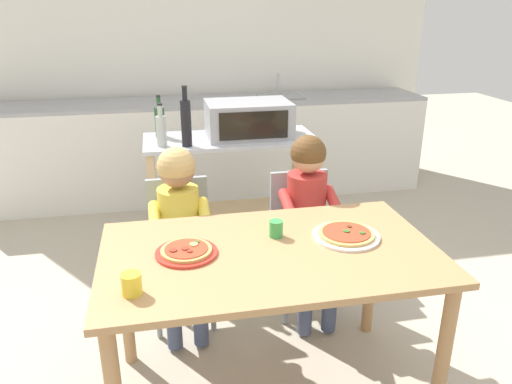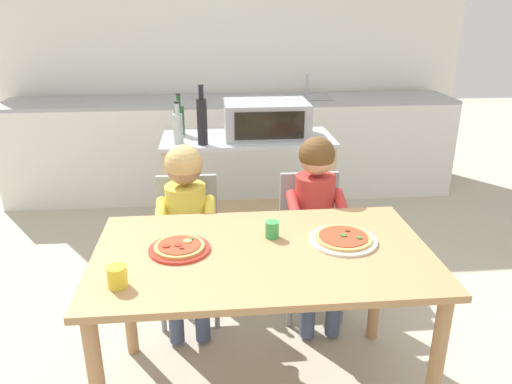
{
  "view_description": "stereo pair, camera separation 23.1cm",
  "coord_description": "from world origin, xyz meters",
  "px_view_note": "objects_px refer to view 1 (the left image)",
  "views": [
    {
      "loc": [
        -0.43,
        -1.81,
        1.74
      ],
      "look_at": [
        0.0,
        0.3,
        0.91
      ],
      "focal_mm": 34.62,
      "sensor_mm": 36.0,
      "label": 1
    },
    {
      "loc": [
        -0.2,
        -1.84,
        1.74
      ],
      "look_at": [
        0.0,
        0.3,
        0.91
      ],
      "focal_mm": 34.62,
      "sensor_mm": 36.0,
      "label": 2
    }
  ],
  "objects_px": {
    "kitchen_island_cart": "(231,177)",
    "bottle_brown_beer": "(186,121)",
    "toaster_oven": "(248,119)",
    "pizza_plate_red_rimmed": "(186,251)",
    "child_in_red_shirt": "(309,207)",
    "drinking_cup_yellow": "(132,284)",
    "pizza_plate_white": "(346,235)",
    "bottle_clear_vinegar": "(160,121)",
    "dining_chair_right": "(302,231)",
    "child_in_yellow_shirt": "(180,217)",
    "dining_table": "(270,271)",
    "drinking_cup_green": "(276,229)",
    "dining_chair_left": "(180,240)",
    "bottle_dark_olive_oil": "(161,129)"
  },
  "relations": [
    {
      "from": "bottle_brown_beer",
      "to": "dining_chair_left",
      "type": "height_order",
      "value": "bottle_brown_beer"
    },
    {
      "from": "dining_table",
      "to": "drinking_cup_green",
      "type": "bearing_deg",
      "value": 65.79
    },
    {
      "from": "dining_chair_right",
      "to": "drinking_cup_yellow",
      "type": "bearing_deg",
      "value": -134.56
    },
    {
      "from": "pizza_plate_red_rimmed",
      "to": "pizza_plate_white",
      "type": "distance_m",
      "value": 0.71
    },
    {
      "from": "kitchen_island_cart",
      "to": "dining_chair_left",
      "type": "height_order",
      "value": "kitchen_island_cart"
    },
    {
      "from": "bottle_brown_beer",
      "to": "drinking_cup_yellow",
      "type": "xyz_separation_m",
      "value": [
        -0.31,
        -1.47,
        -0.24
      ]
    },
    {
      "from": "pizza_plate_red_rimmed",
      "to": "drinking_cup_green",
      "type": "height_order",
      "value": "drinking_cup_green"
    },
    {
      "from": "dining_chair_left",
      "to": "pizza_plate_red_rimmed",
      "type": "height_order",
      "value": "dining_chair_left"
    },
    {
      "from": "dining_table",
      "to": "dining_chair_left",
      "type": "height_order",
      "value": "dining_chair_left"
    },
    {
      "from": "dining_chair_left",
      "to": "pizza_plate_white",
      "type": "bearing_deg",
      "value": -43.6
    },
    {
      "from": "dining_chair_right",
      "to": "child_in_red_shirt",
      "type": "xyz_separation_m",
      "value": [
        -0.0,
        -0.12,
        0.2
      ]
    },
    {
      "from": "pizza_plate_white",
      "to": "bottle_dark_olive_oil",
      "type": "bearing_deg",
      "value": 122.21
    },
    {
      "from": "dining_chair_right",
      "to": "bottle_dark_olive_oil",
      "type": "bearing_deg",
      "value": 143.77
    },
    {
      "from": "bottle_brown_beer",
      "to": "drinking_cup_green",
      "type": "relative_size",
      "value": 5.0
    },
    {
      "from": "pizza_plate_white",
      "to": "child_in_yellow_shirt",
      "type": "bearing_deg",
      "value": 141.84
    },
    {
      "from": "drinking_cup_yellow",
      "to": "bottle_brown_beer",
      "type": "bearing_deg",
      "value": 78.15
    },
    {
      "from": "pizza_plate_white",
      "to": "drinking_cup_green",
      "type": "xyz_separation_m",
      "value": [
        -0.31,
        0.07,
        0.03
      ]
    },
    {
      "from": "dining_table",
      "to": "bottle_brown_beer",
      "type": "bearing_deg",
      "value": 101.55
    },
    {
      "from": "bottle_brown_beer",
      "to": "child_in_red_shirt",
      "type": "xyz_separation_m",
      "value": [
        0.61,
        -0.65,
        -0.36
      ]
    },
    {
      "from": "bottle_clear_vinegar",
      "to": "drinking_cup_green",
      "type": "bearing_deg",
      "value": -71.51
    },
    {
      "from": "dining_table",
      "to": "dining_chair_right",
      "type": "xyz_separation_m",
      "value": [
        0.36,
        0.71,
        -0.18
      ]
    },
    {
      "from": "toaster_oven",
      "to": "bottle_brown_beer",
      "type": "relative_size",
      "value": 1.47
    },
    {
      "from": "bottle_dark_olive_oil",
      "to": "dining_table",
      "type": "relative_size",
      "value": 0.19
    },
    {
      "from": "bottle_brown_beer",
      "to": "drinking_cup_green",
      "type": "distance_m",
      "value": 1.19
    },
    {
      "from": "kitchen_island_cart",
      "to": "bottle_brown_beer",
      "type": "bearing_deg",
      "value": -149.5
    },
    {
      "from": "dining_chair_right",
      "to": "pizza_plate_white",
      "type": "relative_size",
      "value": 2.72
    },
    {
      "from": "bottle_clear_vinegar",
      "to": "kitchen_island_cart",
      "type": "bearing_deg",
      "value": -12.35
    },
    {
      "from": "child_in_red_shirt",
      "to": "drinking_cup_green",
      "type": "relative_size",
      "value": 13.84
    },
    {
      "from": "bottle_brown_beer",
      "to": "pizza_plate_white",
      "type": "height_order",
      "value": "bottle_brown_beer"
    },
    {
      "from": "child_in_red_shirt",
      "to": "drinking_cup_yellow",
      "type": "relative_size",
      "value": 12.88
    },
    {
      "from": "pizza_plate_white",
      "to": "drinking_cup_yellow",
      "type": "relative_size",
      "value": 3.64
    },
    {
      "from": "pizza_plate_white",
      "to": "child_in_red_shirt",
      "type": "bearing_deg",
      "value": 90.02
    },
    {
      "from": "dining_chair_right",
      "to": "drinking_cup_green",
      "type": "relative_size",
      "value": 10.65
    },
    {
      "from": "toaster_oven",
      "to": "pizza_plate_red_rimmed",
      "type": "relative_size",
      "value": 2.16
    },
    {
      "from": "bottle_dark_olive_oil",
      "to": "drinking_cup_green",
      "type": "xyz_separation_m",
      "value": [
        0.46,
        -1.15,
        -0.2
      ]
    },
    {
      "from": "bottle_brown_beer",
      "to": "child_in_yellow_shirt",
      "type": "bearing_deg",
      "value": -98.67
    },
    {
      "from": "dining_chair_right",
      "to": "drinking_cup_yellow",
      "type": "height_order",
      "value": "drinking_cup_yellow"
    },
    {
      "from": "bottle_brown_beer",
      "to": "dining_chair_right",
      "type": "relative_size",
      "value": 0.47
    },
    {
      "from": "child_in_yellow_shirt",
      "to": "bottle_brown_beer",
      "type": "bearing_deg",
      "value": 81.33
    },
    {
      "from": "toaster_oven",
      "to": "bottle_brown_beer",
      "type": "bearing_deg",
      "value": -158.12
    },
    {
      "from": "kitchen_island_cart",
      "to": "dining_chair_left",
      "type": "bearing_deg",
      "value": -119.84
    },
    {
      "from": "dining_table",
      "to": "dining_chair_left",
      "type": "xyz_separation_m",
      "value": [
        -0.35,
        0.73,
        -0.18
      ]
    },
    {
      "from": "drinking_cup_yellow",
      "to": "pizza_plate_red_rimmed",
      "type": "bearing_deg",
      "value": 51.09
    },
    {
      "from": "bottle_clear_vinegar",
      "to": "dining_chair_right",
      "type": "height_order",
      "value": "bottle_clear_vinegar"
    },
    {
      "from": "bottle_clear_vinegar",
      "to": "drinking_cup_green",
      "type": "relative_size",
      "value": 3.69
    },
    {
      "from": "toaster_oven",
      "to": "drinking_cup_yellow",
      "type": "bearing_deg",
      "value": -114.16
    },
    {
      "from": "bottle_clear_vinegar",
      "to": "dining_chair_right",
      "type": "xyz_separation_m",
      "value": [
        0.77,
        -0.81,
        -0.51
      ]
    },
    {
      "from": "bottle_brown_beer",
      "to": "dining_chair_right",
      "type": "height_order",
      "value": "bottle_brown_beer"
    },
    {
      "from": "kitchen_island_cart",
      "to": "toaster_oven",
      "type": "relative_size",
      "value": 2.07
    },
    {
      "from": "kitchen_island_cart",
      "to": "bottle_clear_vinegar",
      "type": "relative_size",
      "value": 4.12
    }
  ]
}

